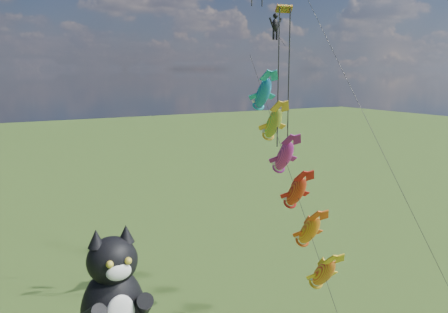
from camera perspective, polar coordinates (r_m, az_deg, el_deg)
cat_kite_rig at (r=19.48m, az=-12.35°, el=-16.33°), size 3.02×4.29×10.68m
fish_windsock_rig at (r=31.62m, az=7.58°, el=-2.01°), size 3.42×15.68×17.35m
parafoil_rig at (r=34.25m, az=6.32°, el=15.41°), size 5.02×17.00×28.22m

